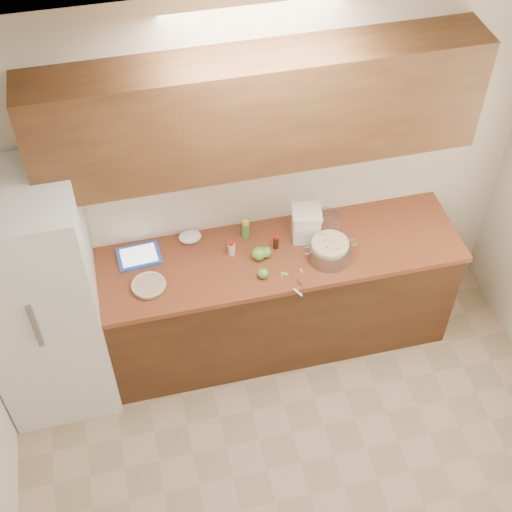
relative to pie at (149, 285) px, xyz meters
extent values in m
plane|color=white|center=(0.77, -1.37, 1.66)|extent=(3.60, 3.60, 0.00)
plane|color=beige|center=(0.77, 0.43, 0.36)|extent=(3.60, 0.00, 3.60)
cube|color=#502D16|center=(0.77, 0.10, -0.50)|extent=(2.60, 0.65, 0.88)
cube|color=#994929|center=(0.77, 0.10, -0.04)|extent=(2.64, 0.68, 0.04)
cube|color=brown|center=(0.77, 0.26, 1.01)|extent=(2.60, 0.34, 0.70)
cube|color=white|center=(-0.67, 0.07, -0.04)|extent=(0.70, 0.70, 1.80)
cylinder|color=silver|center=(0.00, 0.00, 0.00)|extent=(0.23, 0.23, 0.03)
cylinder|color=#DBB68A|center=(0.00, 0.00, 0.00)|extent=(0.20, 0.20, 0.03)
torus|color=#DBB68A|center=(0.00, 0.00, 0.01)|extent=(0.22, 0.22, 0.02)
cylinder|color=gray|center=(1.18, -0.02, 0.04)|extent=(0.28, 0.28, 0.12)
torus|color=gray|center=(1.02, -0.02, 0.08)|extent=(0.07, 0.07, 0.01)
torus|color=gray|center=(1.33, -0.02, 0.08)|extent=(0.07, 0.07, 0.01)
cylinder|color=beige|center=(1.18, -0.02, 0.06)|extent=(0.24, 0.24, 0.13)
cube|color=white|center=(1.08, 0.21, 0.09)|extent=(0.21, 0.21, 0.22)
cube|color=#FBF0C8|center=(1.08, 0.21, 0.21)|extent=(0.22, 0.22, 0.02)
cube|color=blue|center=(-0.03, 0.27, -0.01)|extent=(0.29, 0.23, 0.02)
cube|color=white|center=(-0.03, 0.27, 0.00)|extent=(0.24, 0.18, 0.00)
cube|color=gray|center=(0.93, -0.19, -0.02)|extent=(0.05, 0.08, 0.00)
cylinder|color=white|center=(0.90, -0.26, -0.01)|extent=(0.05, 0.07, 0.01)
cylinder|color=#4C8C38|center=(0.69, 0.30, 0.04)|extent=(0.05, 0.05, 0.12)
cylinder|color=yellow|center=(0.69, 0.30, 0.11)|extent=(0.04, 0.04, 0.02)
cylinder|color=beige|center=(0.57, 0.16, 0.03)|extent=(0.05, 0.05, 0.09)
cylinder|color=red|center=(0.57, 0.16, 0.08)|extent=(0.04, 0.04, 0.02)
cylinder|color=black|center=(0.86, 0.15, 0.02)|extent=(0.04, 0.04, 0.09)
cylinder|color=red|center=(0.86, 0.15, 0.08)|extent=(0.03, 0.03, 0.02)
cylinder|color=silver|center=(1.24, 0.26, 0.02)|extent=(0.21, 0.21, 0.08)
torus|color=silver|center=(1.24, 0.26, 0.06)|extent=(0.23, 0.23, 0.01)
ellipsoid|color=white|center=(0.32, 0.35, 0.01)|extent=(0.15, 0.13, 0.06)
sphere|color=#61A134|center=(0.73, 0.08, 0.03)|extent=(0.09, 0.09, 0.09)
cylinder|color=#3F2D19|center=(0.73, 0.08, 0.08)|extent=(0.01, 0.01, 0.01)
sphere|color=#61A134|center=(0.78, 0.09, 0.02)|extent=(0.08, 0.08, 0.08)
cylinder|color=#3F2D19|center=(0.78, 0.09, 0.06)|extent=(0.01, 0.01, 0.01)
sphere|color=#61A134|center=(0.72, -0.08, 0.02)|extent=(0.07, 0.07, 0.07)
cylinder|color=#3F2D19|center=(0.72, -0.08, 0.06)|extent=(0.01, 0.01, 0.01)
cube|color=#91BA5A|center=(0.86, -0.09, -0.02)|extent=(0.05, 0.04, 0.00)
cube|color=#91BA5A|center=(0.84, -0.09, -0.02)|extent=(0.02, 0.03, 0.00)
cube|color=#91BA5A|center=(0.97, -0.09, -0.02)|extent=(0.02, 0.04, 0.00)
cube|color=#91BA5A|center=(0.73, -0.06, -0.02)|extent=(0.03, 0.02, 0.00)
camera|label=1|loc=(-0.02, -2.98, 3.39)|focal=50.00mm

